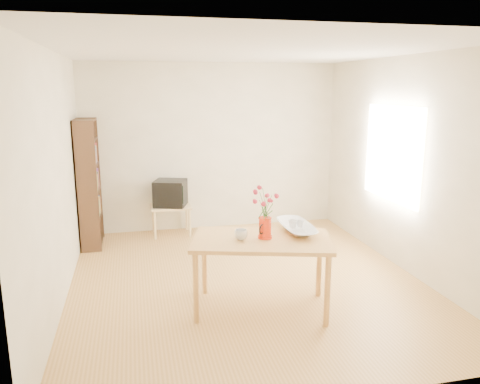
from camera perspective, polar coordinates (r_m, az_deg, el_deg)
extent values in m
plane|color=#AD7D3D|center=(5.61, 0.70, -10.69)|extent=(4.50, 4.50, 0.00)
plane|color=white|center=(5.16, 0.78, 16.86)|extent=(4.50, 4.50, 0.00)
plane|color=beige|center=(7.41, -3.40, 5.47)|extent=(4.00, 0.00, 4.00)
plane|color=beige|center=(3.15, 10.52, -4.51)|extent=(4.00, 0.00, 4.00)
plane|color=beige|center=(5.14, -21.46, 1.47)|extent=(0.00, 4.50, 4.50)
plane|color=beige|center=(6.02, 19.60, 3.11)|extent=(0.00, 4.50, 4.50)
plane|color=white|center=(6.25, 18.04, 4.47)|extent=(0.00, 1.30, 1.30)
cube|color=#C38943|center=(4.68, 2.66, -5.93)|extent=(1.52, 1.12, 0.04)
cylinder|color=#C38943|center=(4.55, -5.41, -11.59)|extent=(0.06, 0.06, 0.71)
cylinder|color=#C38943|center=(4.55, 10.60, -11.76)|extent=(0.06, 0.06, 0.71)
cylinder|color=#C38943|center=(5.15, -4.36, -8.61)|extent=(0.06, 0.06, 0.71)
cylinder|color=#C38943|center=(5.15, 9.63, -8.76)|extent=(0.06, 0.06, 0.71)
cube|color=#D9B97A|center=(7.21, -8.43, -1.76)|extent=(0.60, 0.45, 0.03)
cylinder|color=#D9B97A|center=(7.08, -10.35, -4.04)|extent=(0.04, 0.04, 0.43)
cylinder|color=#D9B97A|center=(7.12, -6.16, -3.81)|extent=(0.04, 0.04, 0.43)
cylinder|color=#D9B97A|center=(7.44, -10.49, -3.24)|extent=(0.04, 0.04, 0.43)
cylinder|color=#D9B97A|center=(7.47, -6.51, -3.03)|extent=(0.04, 0.04, 0.43)
cube|color=#321E10|center=(6.58, -18.18, 0.42)|extent=(0.28, 0.02, 1.80)
cube|color=#321E10|center=(7.24, -17.74, 1.51)|extent=(0.28, 0.03, 1.80)
cube|color=#321E10|center=(6.92, -19.04, 0.93)|extent=(0.02, 0.70, 1.80)
cube|color=#321E10|center=(7.12, -17.48, -5.80)|extent=(0.27, 0.65, 0.02)
cube|color=#321E10|center=(7.02, -17.67, -3.01)|extent=(0.27, 0.65, 0.02)
cube|color=#321E10|center=(6.93, -17.88, 0.02)|extent=(0.27, 0.65, 0.02)
cube|color=#321E10|center=(6.86, -18.09, 3.12)|extent=(0.27, 0.65, 0.02)
cube|color=#321E10|center=(6.82, -18.30, 6.10)|extent=(0.27, 0.65, 0.02)
cube|color=#321E10|center=(6.80, -18.45, 8.28)|extent=(0.27, 0.65, 0.02)
cylinder|color=red|center=(4.66, 3.07, -4.43)|extent=(0.12, 0.12, 0.20)
cylinder|color=red|center=(4.69, 3.06, -5.48)|extent=(0.14, 0.14, 0.02)
cylinder|color=red|center=(4.63, 3.08, -3.18)|extent=(0.13, 0.13, 0.01)
cone|color=red|center=(4.61, 3.66, -3.58)|extent=(0.08, 0.08, 0.06)
torus|color=black|center=(4.70, 2.29, -4.16)|extent=(0.08, 0.09, 0.10)
imported|color=white|center=(4.62, 0.11, -5.23)|extent=(0.17, 0.17, 0.10)
imported|color=white|center=(4.88, 6.94, -2.27)|extent=(0.48, 0.48, 0.44)
imported|color=white|center=(4.88, 6.49, -2.76)|extent=(0.11, 0.11, 0.07)
imported|color=white|center=(4.93, 7.34, -2.71)|extent=(0.08, 0.08, 0.06)
cube|color=black|center=(7.16, -8.49, -0.12)|extent=(0.56, 0.53, 0.39)
cube|color=black|center=(7.23, -8.54, 0.16)|extent=(0.37, 0.32, 0.28)
cube|color=black|center=(6.95, -8.35, -0.34)|extent=(0.34, 0.12, 0.28)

